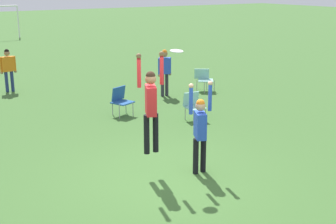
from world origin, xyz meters
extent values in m
plane|color=#3D662D|center=(0.00, 0.00, 0.00)|extent=(120.00, 120.00, 0.00)
cylinder|color=black|center=(-0.29, 0.24, 0.93)|extent=(0.12, 0.12, 0.84)
cylinder|color=black|center=(-0.07, 0.24, 0.93)|extent=(0.12, 0.12, 0.84)
cube|color=red|center=(-0.18, 0.24, 1.64)|extent=(0.38, 0.52, 0.59)
sphere|color=#9E704C|center=(-0.18, 0.24, 2.08)|extent=(0.23, 0.23, 0.23)
sphere|color=black|center=(-0.18, 0.24, 2.14)|extent=(0.19, 0.19, 0.19)
cylinder|color=red|center=(-0.44, 0.24, 2.25)|extent=(0.08, 0.08, 0.63)
sphere|color=#9E704C|center=(-0.44, 0.24, 2.56)|extent=(0.10, 0.10, 0.10)
cylinder|color=red|center=(0.08, 0.24, 2.25)|extent=(0.08, 0.08, 0.63)
sphere|color=#9E704C|center=(0.08, 0.24, 2.56)|extent=(0.10, 0.10, 0.10)
cylinder|color=black|center=(0.66, -0.19, 0.39)|extent=(0.12, 0.12, 0.79)
cylinder|color=black|center=(0.85, -0.19, 0.39)|extent=(0.12, 0.12, 0.79)
cube|color=blue|center=(0.76, -0.19, 1.07)|extent=(0.37, 0.48, 0.56)
sphere|color=tan|center=(0.76, -0.19, 1.48)|extent=(0.21, 0.21, 0.21)
sphere|color=orange|center=(0.76, -0.19, 1.54)|extent=(0.18, 0.18, 0.18)
cylinder|color=blue|center=(0.51, -0.19, 1.64)|extent=(0.08, 0.08, 0.59)
sphere|color=tan|center=(0.51, -0.19, 1.93)|extent=(0.10, 0.10, 0.10)
cylinder|color=blue|center=(1.00, -0.19, 1.64)|extent=(0.08, 0.08, 0.59)
sphere|color=tan|center=(1.00, -0.19, 1.93)|extent=(0.10, 0.10, 0.10)
cylinder|color=white|center=(0.40, 0.18, 2.60)|extent=(0.28, 0.28, 0.04)
cylinder|color=gray|center=(5.30, 5.69, 0.22)|extent=(0.02, 0.02, 0.43)
cylinder|color=gray|center=(5.77, 5.69, 0.22)|extent=(0.02, 0.02, 0.43)
cylinder|color=gray|center=(5.30, 6.16, 0.22)|extent=(0.02, 0.02, 0.43)
cylinder|color=gray|center=(5.77, 6.16, 0.22)|extent=(0.02, 0.02, 0.43)
cube|color=#8CC6C1|center=(5.54, 5.93, 0.42)|extent=(0.76, 0.76, 0.04)
cube|color=#8CC6C1|center=(5.54, 6.18, 0.63)|extent=(0.50, 0.40, 0.39)
cylinder|color=gray|center=(1.18, 4.42, 0.22)|extent=(0.02, 0.02, 0.44)
cylinder|color=gray|center=(1.64, 4.42, 0.22)|extent=(0.02, 0.02, 0.44)
cylinder|color=gray|center=(1.18, 4.88, 0.22)|extent=(0.02, 0.02, 0.44)
cylinder|color=gray|center=(1.64, 4.88, 0.22)|extent=(0.02, 0.02, 0.44)
cube|color=#235193|center=(1.41, 4.65, 0.42)|extent=(0.71, 0.71, 0.04)
cube|color=#235193|center=(1.41, 4.90, 0.65)|extent=(0.55, 0.30, 0.43)
cylinder|color=gray|center=(2.76, 2.81, 0.20)|extent=(0.02, 0.02, 0.41)
cylinder|color=gray|center=(3.18, 2.81, 0.20)|extent=(0.02, 0.02, 0.41)
cylinder|color=gray|center=(2.76, 3.24, 0.20)|extent=(0.02, 0.02, 0.41)
cylinder|color=gray|center=(3.18, 3.24, 0.20)|extent=(0.02, 0.02, 0.41)
cube|color=#8CC6C1|center=(2.97, 3.03, 0.39)|extent=(0.54, 0.54, 0.04)
cube|color=#8CC6C1|center=(2.97, 3.26, 0.61)|extent=(0.51, 0.15, 0.42)
cylinder|color=#2D2D38|center=(3.77, 6.14, 0.40)|extent=(0.12, 0.12, 0.81)
cylinder|color=#2D2D38|center=(3.95, 6.14, 0.40)|extent=(0.12, 0.12, 0.81)
cube|color=blue|center=(3.86, 6.14, 1.09)|extent=(0.45, 0.38, 0.57)
sphere|color=#9E704C|center=(3.86, 6.14, 1.52)|extent=(0.22, 0.22, 0.22)
sphere|color=orange|center=(3.86, 6.14, 1.58)|extent=(0.19, 0.19, 0.19)
cylinder|color=blue|center=(3.64, 6.14, 1.08)|extent=(0.08, 0.08, 0.61)
sphere|color=#9E704C|center=(3.64, 6.14, 0.77)|extent=(0.10, 0.10, 0.10)
cylinder|color=blue|center=(4.09, 6.14, 1.08)|extent=(0.08, 0.08, 0.61)
sphere|color=#9E704C|center=(4.09, 6.14, 0.77)|extent=(0.10, 0.10, 0.10)
cylinder|color=navy|center=(-0.74, 9.83, 0.39)|extent=(0.12, 0.12, 0.77)
cylinder|color=navy|center=(-0.54, 9.83, 0.39)|extent=(0.12, 0.12, 0.77)
cube|color=orange|center=(-0.64, 9.83, 1.04)|extent=(0.47, 0.24, 0.55)
sphere|color=#9E704C|center=(-0.64, 9.83, 1.45)|extent=(0.21, 0.21, 0.21)
sphere|color=black|center=(-0.64, 9.83, 1.50)|extent=(0.18, 0.18, 0.18)
cylinder|color=orange|center=(-0.89, 9.83, 1.03)|extent=(0.08, 0.08, 0.58)
sphere|color=#9E704C|center=(-0.89, 9.83, 0.74)|extent=(0.10, 0.10, 0.10)
cylinder|color=orange|center=(-0.39, 9.83, 1.03)|extent=(0.08, 0.08, 0.58)
sphere|color=#9E704C|center=(-0.39, 9.83, 0.74)|extent=(0.10, 0.10, 0.10)
cylinder|color=white|center=(4.55, 27.18, 1.15)|extent=(0.10, 0.10, 2.30)
camera|label=1|loc=(-4.85, -7.70, 3.96)|focal=50.00mm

